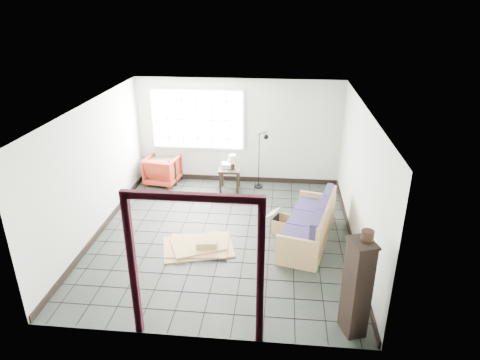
# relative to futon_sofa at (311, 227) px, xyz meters

# --- Properties ---
(ground) EXTENTS (5.50, 5.50, 0.00)m
(ground) POSITION_rel_futon_sofa_xyz_m (-1.68, 0.05, -0.32)
(ground) COLOR black
(ground) RESTS_ON ground
(room_shell) EXTENTS (5.02, 5.52, 2.61)m
(room_shell) POSITION_rel_futon_sofa_xyz_m (-1.68, 0.08, 1.36)
(room_shell) COLOR silver
(room_shell) RESTS_ON ground
(window_panel) EXTENTS (2.32, 0.08, 1.52)m
(window_panel) POSITION_rel_futon_sofa_xyz_m (-2.68, 2.75, 1.28)
(window_panel) COLOR silver
(window_panel) RESTS_ON ground
(doorway_trim) EXTENTS (1.80, 0.08, 2.20)m
(doorway_trim) POSITION_rel_futon_sofa_xyz_m (-1.68, -2.65, 1.06)
(doorway_trim) COLOR #3E0E19
(doorway_trim) RESTS_ON ground
(futon_sofa) EXTENTS (1.20, 2.10, 0.88)m
(futon_sofa) POSITION_rel_futon_sofa_xyz_m (0.00, 0.00, 0.00)
(futon_sofa) COLOR #AE844E
(futon_sofa) RESTS_ON ground
(armchair) EXTENTS (0.87, 0.83, 0.78)m
(armchair) POSITION_rel_futon_sofa_xyz_m (-3.56, 2.45, 0.08)
(armchair) COLOR maroon
(armchair) RESTS_ON ground
(side_table) EXTENTS (0.53, 0.53, 0.57)m
(side_table) POSITION_rel_futon_sofa_xyz_m (-1.83, 2.22, 0.15)
(side_table) COLOR black
(side_table) RESTS_ON ground
(table_lamp) EXTENTS (0.24, 0.24, 0.36)m
(table_lamp) POSITION_rel_futon_sofa_xyz_m (-1.76, 2.17, 0.50)
(table_lamp) COLOR black
(table_lamp) RESTS_ON side_table
(projector) EXTENTS (0.34, 0.29, 0.11)m
(projector) POSITION_rel_futon_sofa_xyz_m (-1.88, 2.27, 0.30)
(projector) COLOR silver
(projector) RESTS_ON side_table
(floor_lamp) EXTENTS (0.39, 0.39, 1.48)m
(floor_lamp) POSITION_rel_futon_sofa_xyz_m (-1.07, 2.37, 0.48)
(floor_lamp) COLOR black
(floor_lamp) RESTS_ON ground
(console_shelf) EXTENTS (0.88, 0.44, 0.66)m
(console_shelf) POSITION_rel_futon_sofa_xyz_m (-3.62, 2.42, 0.01)
(console_shelf) COLOR black
(console_shelf) RESTS_ON ground
(tall_shelf) EXTENTS (0.42, 0.48, 1.47)m
(tall_shelf) POSITION_rel_futon_sofa_xyz_m (0.47, -2.35, 0.43)
(tall_shelf) COLOR black
(tall_shelf) RESTS_ON ground
(pot) EXTENTS (0.21, 0.21, 0.13)m
(pot) POSITION_rel_futon_sofa_xyz_m (0.53, -2.28, 1.21)
(pot) COLOR black
(pot) RESTS_ON tall_shelf
(open_box) EXTENTS (0.86, 0.65, 0.44)m
(open_box) POSITION_rel_futon_sofa_xyz_m (-0.47, 0.28, -0.16)
(open_box) COLOR #A5754F
(open_box) RESTS_ON ground
(cardboard_pile) EXTENTS (1.48, 1.23, 0.19)m
(cardboard_pile) POSITION_rel_futon_sofa_xyz_m (-2.09, -0.44, -0.27)
(cardboard_pile) COLOR #A5754F
(cardboard_pile) RESTS_ON ground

